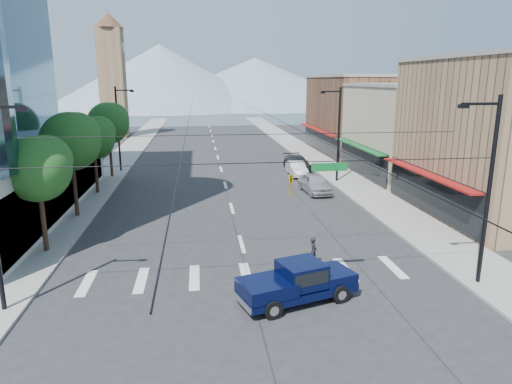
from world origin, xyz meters
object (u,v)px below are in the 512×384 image
Objects in this scene: parked_car_far at (297,163)px; pickup_truck at (297,282)px; pedestrian at (313,252)px; parked_car_near at (315,183)px; parked_car_mid at (297,169)px.

pickup_truck is at bearing -106.36° from parked_car_far.
parked_car_near is at bearing -6.75° from pedestrian.
parked_car_mid is at bearing 60.18° from pickup_truck.
parked_car_near reaches higher than parked_car_mid.
pedestrian is 26.79m from parked_car_far.
pedestrian is at bearing -109.12° from parked_car_near.
parked_car_far is (4.86, 26.34, -0.03)m from pedestrian.
parked_car_mid is at bearing 85.49° from parked_car_near.
parked_car_mid is at bearing -107.57° from parked_car_far.
pedestrian is 16.43m from parked_car_near.
pedestrian reaches higher than parked_car_far.
pedestrian is 23.72m from parked_car_mid.
pickup_truck is 1.05× the size of parked_car_far.
pedestrian reaches higher than parked_car_mid.
pickup_truck is at bearing -102.83° from parked_car_mid.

